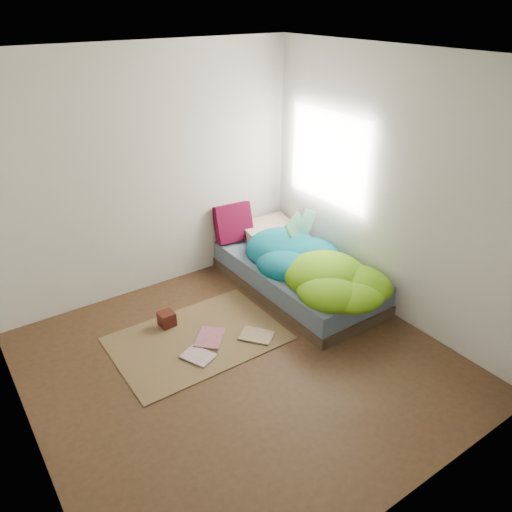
# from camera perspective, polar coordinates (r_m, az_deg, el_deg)

# --- Properties ---
(ground) EXTENTS (3.50, 3.50, 0.00)m
(ground) POSITION_cam_1_polar(r_m,az_deg,el_deg) (4.63, -1.65, -12.23)
(ground) COLOR #3E2C18
(ground) RESTS_ON ground
(room_walls) EXTENTS (3.54, 3.54, 2.62)m
(room_walls) POSITION_cam_1_polar(r_m,az_deg,el_deg) (3.81, -1.88, 7.01)
(room_walls) COLOR silver
(room_walls) RESTS_ON ground
(bed) EXTENTS (1.00, 2.00, 0.34)m
(bed) POSITION_cam_1_polar(r_m,az_deg,el_deg) (5.61, 4.72, -2.36)
(bed) COLOR #382B1E
(bed) RESTS_ON ground
(duvet) EXTENTS (0.96, 1.84, 0.34)m
(duvet) POSITION_cam_1_polar(r_m,az_deg,el_deg) (5.30, 6.35, -0.14)
(duvet) COLOR #075B70
(duvet) RESTS_ON bed
(rug) EXTENTS (1.60, 1.10, 0.01)m
(rug) POSITION_cam_1_polar(r_m,az_deg,el_deg) (4.94, -6.68, -9.37)
(rug) COLOR brown
(rug) RESTS_ON ground
(pillow_floral) EXTENTS (0.65, 0.41, 0.14)m
(pillow_floral) POSITION_cam_1_polar(r_m,az_deg,el_deg) (6.12, 1.35, 3.04)
(pillow_floral) COLOR white
(pillow_floral) RESTS_ON bed
(pillow_magenta) EXTENTS (0.46, 0.19, 0.45)m
(pillow_magenta) POSITION_cam_1_polar(r_m,az_deg,el_deg) (5.95, -2.61, 3.83)
(pillow_magenta) COLOR #470422
(pillow_magenta) RESTS_ON bed
(open_book) EXTENTS (0.41, 0.15, 0.25)m
(open_book) POSITION_cam_1_polar(r_m,az_deg,el_deg) (5.54, 5.26, 4.60)
(open_book) COLOR green
(open_book) RESTS_ON duvet
(wooden_box) EXTENTS (0.15, 0.15, 0.15)m
(wooden_box) POSITION_cam_1_polar(r_m,az_deg,el_deg) (5.12, -10.17, -7.10)
(wooden_box) COLOR #370E0C
(wooden_box) RESTS_ON rug
(floor_book_a) EXTENTS (0.31, 0.35, 0.02)m
(floor_book_a) POSITION_cam_1_polar(r_m,az_deg,el_deg) (4.64, -7.44, -11.97)
(floor_book_a) COLOR beige
(floor_book_a) RESTS_ON rug
(floor_book_b) EXTENTS (0.41, 0.42, 0.03)m
(floor_book_b) POSITION_cam_1_polar(r_m,az_deg,el_deg) (4.93, -6.76, -9.15)
(floor_book_b) COLOR #B56873
(floor_book_b) RESTS_ON rug
(floor_book_c) EXTENTS (0.37, 0.38, 0.02)m
(floor_book_c) POSITION_cam_1_polar(r_m,az_deg,el_deg) (4.83, -0.35, -9.86)
(floor_book_c) COLOR tan
(floor_book_c) RESTS_ON rug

